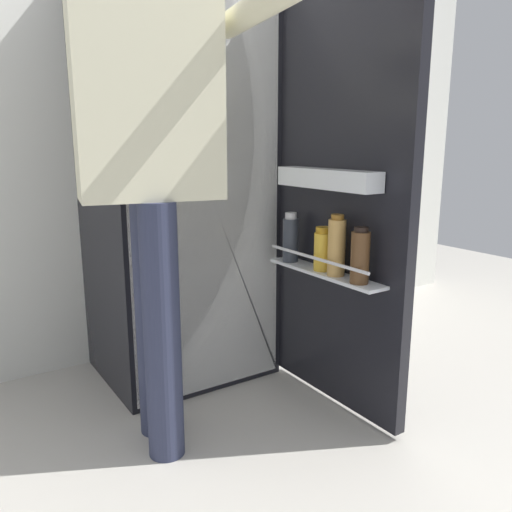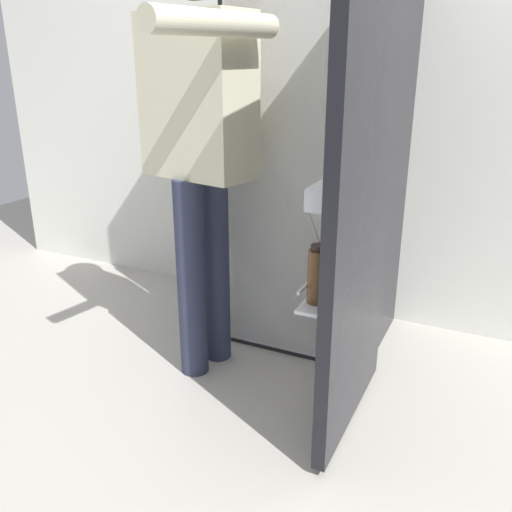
# 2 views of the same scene
# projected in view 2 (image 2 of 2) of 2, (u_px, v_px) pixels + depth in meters

# --- Properties ---
(ground_plane) EXTENTS (6.90, 6.90, 0.00)m
(ground_plane) POSITION_uv_depth(u_px,v_px,m) (269.00, 383.00, 2.33)
(ground_plane) COLOR #B7B2A8
(kitchen_wall) EXTENTS (4.40, 0.10, 2.60)m
(kitchen_wall) POSITION_uv_depth(u_px,v_px,m) (347.00, 57.00, 2.62)
(kitchen_wall) COLOR silver
(kitchen_wall) RESTS_ON ground_plane
(refrigerator) EXTENTS (0.75, 1.27, 1.72)m
(refrigerator) POSITION_uv_depth(u_px,v_px,m) (321.00, 163.00, 2.43)
(refrigerator) COLOR black
(refrigerator) RESTS_ON ground_plane
(person) EXTENTS (0.57, 0.81, 1.71)m
(person) POSITION_uv_depth(u_px,v_px,m) (201.00, 130.00, 2.12)
(person) COLOR #2D334C
(person) RESTS_ON ground_plane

